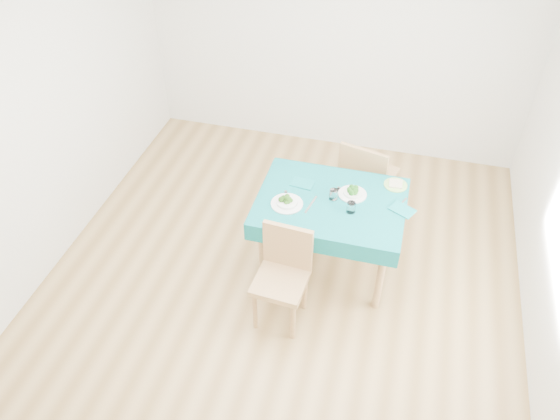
% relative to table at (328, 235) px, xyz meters
% --- Properties ---
extents(room_shell, '(4.02, 4.52, 2.73)m').
position_rel_table_xyz_m(room_shell, '(-0.34, -0.32, 0.97)').
color(room_shell, olive).
rests_on(room_shell, ground).
extents(table, '(1.18, 0.89, 0.76)m').
position_rel_table_xyz_m(table, '(0.00, 0.00, 0.00)').
color(table, '#096063').
rests_on(table, ground).
extents(chair_near, '(0.42, 0.45, 0.98)m').
position_rel_table_xyz_m(chair_near, '(-0.25, -0.66, 0.11)').
color(chair_near, '#A0794B').
rests_on(chair_near, ground).
extents(chair_far, '(0.57, 0.60, 1.14)m').
position_rel_table_xyz_m(chair_far, '(0.22, 0.85, 0.19)').
color(chair_far, '#A0794B').
rests_on(chair_far, ground).
extents(bowl_near, '(0.26, 0.26, 0.08)m').
position_rel_table_xyz_m(bowl_near, '(-0.33, -0.14, 0.42)').
color(bowl_near, white).
rests_on(bowl_near, table).
extents(bowl_far, '(0.23, 0.23, 0.07)m').
position_rel_table_xyz_m(bowl_far, '(0.15, 0.12, 0.41)').
color(bowl_far, white).
rests_on(bowl_far, table).
extents(fork_near, '(0.07, 0.17, 0.00)m').
position_rel_table_xyz_m(fork_near, '(-0.35, -0.07, 0.38)').
color(fork_near, silver).
rests_on(fork_near, table).
extents(knife_near, '(0.06, 0.23, 0.00)m').
position_rel_table_xyz_m(knife_near, '(-0.15, -0.09, 0.38)').
color(knife_near, silver).
rests_on(knife_near, table).
extents(fork_far, '(0.03, 0.17, 0.00)m').
position_rel_table_xyz_m(fork_far, '(0.03, 0.09, 0.38)').
color(fork_far, silver).
rests_on(fork_far, table).
extents(knife_far, '(0.10, 0.21, 0.00)m').
position_rel_table_xyz_m(knife_far, '(0.54, 0.08, 0.38)').
color(knife_far, silver).
rests_on(knife_far, table).
extents(napkin_near, '(0.20, 0.15, 0.01)m').
position_rel_table_xyz_m(napkin_near, '(-0.27, 0.15, 0.38)').
color(napkin_near, '#0D6B6D').
rests_on(napkin_near, table).
extents(napkin_far, '(0.23, 0.20, 0.01)m').
position_rel_table_xyz_m(napkin_far, '(0.56, 0.03, 0.38)').
color(napkin_far, '#0D6B6D').
rests_on(napkin_far, table).
extents(tumbler_center, '(0.07, 0.07, 0.09)m').
position_rel_table_xyz_m(tumbler_center, '(0.01, 0.03, 0.42)').
color(tumbler_center, white).
rests_on(tumbler_center, table).
extents(tumbler_side, '(0.07, 0.07, 0.09)m').
position_rel_table_xyz_m(tumbler_side, '(0.17, -0.09, 0.42)').
color(tumbler_side, white).
rests_on(tumbler_side, table).
extents(side_plate, '(0.19, 0.19, 0.01)m').
position_rel_table_xyz_m(side_plate, '(0.48, 0.33, 0.38)').
color(side_plate, '#96CB63').
rests_on(side_plate, table).
extents(bread_slice, '(0.11, 0.11, 0.02)m').
position_rel_table_xyz_m(bread_slice, '(0.48, 0.33, 0.40)').
color(bread_slice, beige).
rests_on(bread_slice, side_plate).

